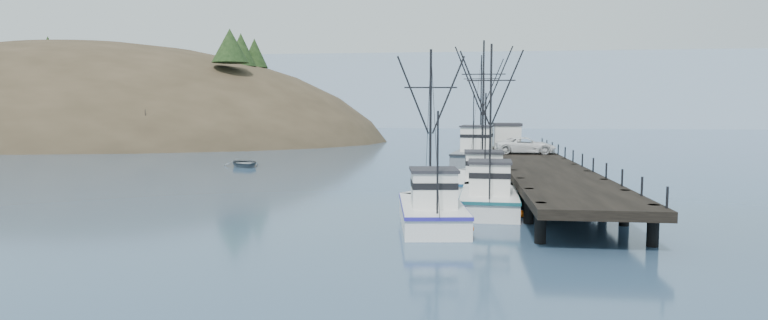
# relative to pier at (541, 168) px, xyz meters

# --- Properties ---
(ground) EXTENTS (400.00, 400.00, 0.00)m
(ground) POSITION_rel_pier_xyz_m (-14.00, -16.00, -1.69)
(ground) COLOR navy
(ground) RESTS_ON ground
(pier) EXTENTS (6.00, 44.00, 2.00)m
(pier) POSITION_rel_pier_xyz_m (0.00, 0.00, 0.00)
(pier) COLOR black
(pier) RESTS_ON ground
(headland) EXTENTS (134.80, 78.00, 51.00)m
(headland) POSITION_rel_pier_xyz_m (-88.95, 62.61, -6.24)
(headland) COLOR #382D1E
(headland) RESTS_ON ground
(distant_ridge) EXTENTS (360.00, 40.00, 26.00)m
(distant_ridge) POSITION_rel_pier_xyz_m (-4.00, 154.00, -1.69)
(distant_ridge) COLOR #9EB2C6
(distant_ridge) RESTS_ON ground
(distant_ridge_far) EXTENTS (180.00, 25.00, 18.00)m
(distant_ridge_far) POSITION_rel_pier_xyz_m (-54.00, 169.00, -1.69)
(distant_ridge_far) COLOR silver
(distant_ridge_far) RESTS_ON ground
(moored_sailboats) EXTENTS (23.71, 18.37, 6.35)m
(moored_sailboats) POSITION_rel_pier_xyz_m (-48.50, 42.39, -1.36)
(moored_sailboats) COLOR white
(moored_sailboats) RESTS_ON ground
(trawler_near) EXTENTS (3.96, 10.80, 11.00)m
(trawler_near) POSITION_rel_pier_xyz_m (-4.60, -10.62, -0.87)
(trawler_near) COLOR white
(trawler_near) RESTS_ON ground
(trawler_mid) EXTENTS (4.48, 10.18, 10.18)m
(trawler_mid) POSITION_rel_pier_xyz_m (-8.07, -15.96, -0.87)
(trawler_mid) COLOR white
(trawler_mid) RESTS_ON ground
(trawler_far) EXTENTS (3.88, 11.88, 12.13)m
(trawler_far) POSITION_rel_pier_xyz_m (-4.73, -2.41, -0.87)
(trawler_far) COLOR white
(trawler_far) RESTS_ON ground
(work_vessel) EXTENTS (6.24, 15.14, 12.67)m
(work_vessel) POSITION_rel_pier_xyz_m (-4.43, 17.38, -0.46)
(work_vessel) COLOR slate
(work_vessel) RESTS_ON ground
(pier_shed) EXTENTS (3.00, 3.20, 2.80)m
(pier_shed) POSITION_rel_pier_xyz_m (-1.34, 18.00, 1.73)
(pier_shed) COLOR silver
(pier_shed) RESTS_ON pier
(pickup_truck) EXTENTS (5.85, 2.75, 1.62)m
(pickup_truck) POSITION_rel_pier_xyz_m (-0.11, 10.45, 1.12)
(pickup_truck) COLOR white
(pickup_truck) RESTS_ON pier
(motorboat) EXTENTS (6.14, 6.69, 1.13)m
(motorboat) POSITION_rel_pier_xyz_m (-30.12, 13.92, -1.69)
(motorboat) COLOR slate
(motorboat) RESTS_ON ground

